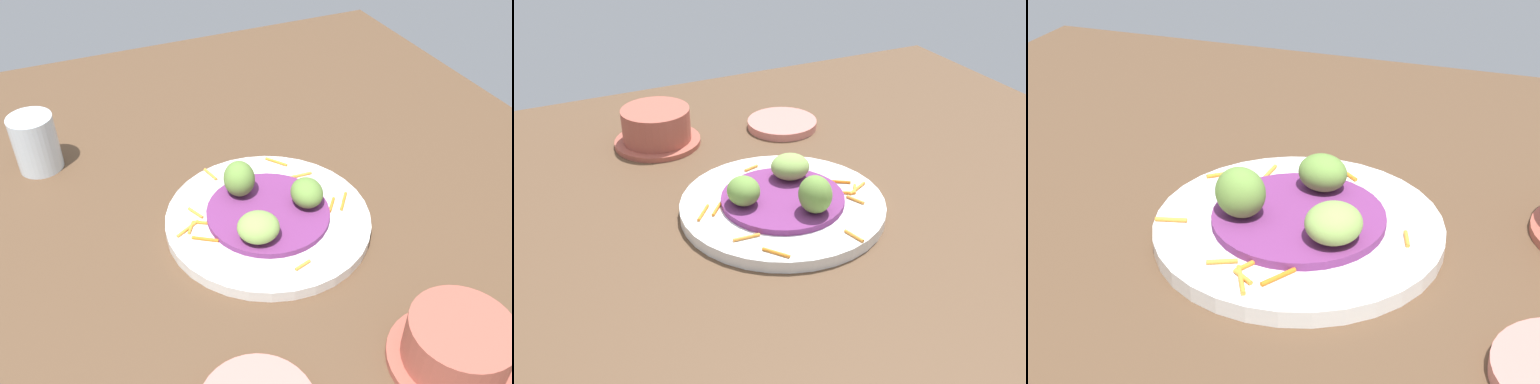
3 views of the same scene
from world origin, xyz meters
TOP-DOWN VIEW (x-y plane):
  - table_surface at (0.00, 0.00)cm, footprint 110.00×110.00cm
  - main_plate at (-4.84, -3.90)cm, footprint 26.49×26.49cm
  - cabbage_bed at (-4.84, -3.90)cm, footprint 15.90×15.90cm
  - carrot_garnish at (-2.64, -2.80)cm, footprint 22.84×23.67cm
  - guac_scoop_left at (-5.53, -9.04)cm, footprint 5.61×5.12cm
  - guac_scoop_center at (-0.05, -1.92)cm, footprint 5.67×5.24cm
  - guac_scoop_right at (-8.95, -0.74)cm, footprint 5.73×5.93cm
  - side_plate_small at (-28.61, 7.98)cm, footprint 11.31×11.31cm
  - terracotta_bowl at (-31.50, -12.29)cm, footprint 13.29×13.29cm

SIDE VIEW (x-z plane):
  - table_surface at x=0.00cm, z-range 0.00..2.00cm
  - side_plate_small at x=-28.61cm, z-range 2.00..3.28cm
  - main_plate at x=-4.84cm, z-range 2.00..3.55cm
  - carrot_garnish at x=-2.64cm, z-range 3.55..3.95cm
  - cabbage_bed at x=-4.84cm, z-range 3.55..4.35cm
  - terracotta_bowl at x=-31.50cm, z-range 1.81..7.66cm
  - guac_scoop_right at x=-8.95cm, z-range 4.35..7.65cm
  - guac_scoop_left at x=-5.53cm, z-range 4.35..7.87cm
  - guac_scoop_center at x=-0.05cm, z-range 4.35..9.03cm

